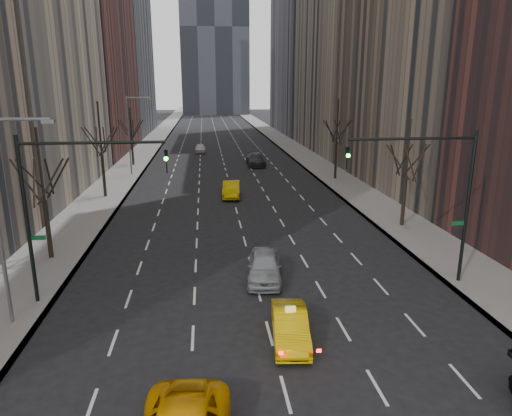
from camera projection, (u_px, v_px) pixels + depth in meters
name	position (u px, v px, depth m)	size (l,w,h in m)	color
sidewalk_left	(148.00, 148.00, 77.66)	(4.50, 320.00, 0.15)	slate
sidewalk_right	(289.00, 145.00, 80.30)	(4.50, 320.00, 0.15)	slate
bld_left_far	(71.00, 3.00, 67.14)	(14.00, 28.00, 44.00)	brown
tree_lw_b	(44.00, 200.00, 26.83)	(3.36, 3.50, 7.82)	black
tree_lw_c	(102.00, 155.00, 42.11)	(3.36, 3.50, 8.74)	black
tree_lw_d	(132.00, 139.00, 59.51)	(3.36, 3.50, 7.36)	black
tree_rw_b	(406.00, 178.00, 33.25)	(3.36, 3.50, 7.82)	black
tree_rw_c	(337.00, 144.00, 50.45)	(3.36, 3.50, 8.74)	black
traffic_mast_left	(62.00, 193.00, 20.92)	(6.69, 0.39, 8.00)	black
traffic_mast_right	(439.00, 183.00, 22.88)	(6.69, 0.39, 8.00)	black
streetlight_near	(3.00, 201.00, 18.78)	(2.83, 0.22, 9.00)	slate
streetlight_far	(132.00, 127.00, 52.38)	(2.83, 0.22, 9.00)	slate
taxi_sedan	(290.00, 326.00, 18.76)	(1.40, 4.01, 1.32)	#DEAF04
silver_sedan_ahead	(264.00, 266.00, 24.72)	(1.81, 4.50, 1.53)	#929599
far_taxi	(231.00, 189.00, 43.24)	(1.57, 4.50, 1.48)	#D6AE04
far_suv_grey	(256.00, 159.00, 60.35)	(2.28, 5.60, 1.63)	#2C2B30
far_car_white	(200.00, 148.00, 72.03)	(1.63, 4.04, 1.38)	white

